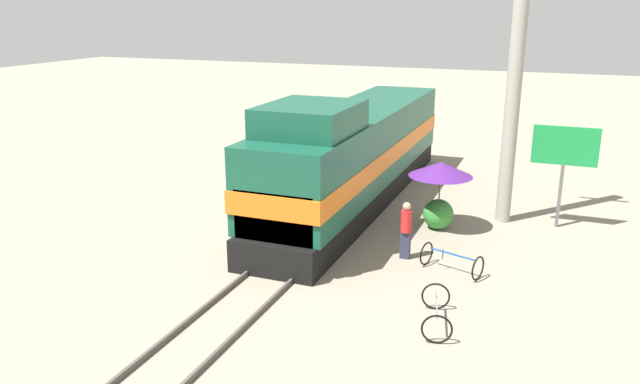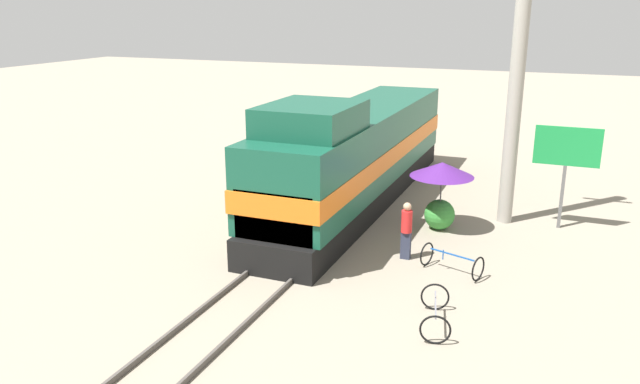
# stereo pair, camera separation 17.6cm
# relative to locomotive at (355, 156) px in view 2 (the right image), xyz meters

# --- Properties ---
(ground_plane) EXTENTS (120.00, 120.00, 0.00)m
(ground_plane) POSITION_rel_locomotive_xyz_m (0.00, -3.56, -2.00)
(ground_plane) COLOR gray
(rail_near) EXTENTS (0.08, 29.25, 0.15)m
(rail_near) POSITION_rel_locomotive_xyz_m (-0.72, -3.56, -1.93)
(rail_near) COLOR #4C4742
(rail_near) RESTS_ON ground_plane
(rail_far) EXTENTS (0.08, 29.25, 0.15)m
(rail_far) POSITION_rel_locomotive_xyz_m (0.72, -3.56, -1.93)
(rail_far) COLOR #4C4742
(rail_far) RESTS_ON ground_plane
(locomotive) EXTENTS (3.00, 16.03, 4.65)m
(locomotive) POSITION_rel_locomotive_xyz_m (0.00, 0.00, 0.00)
(locomotive) COLOR black
(locomotive) RESTS_ON ground_plane
(utility_pole) EXTENTS (1.80, 0.52, 11.14)m
(utility_pole) POSITION_rel_locomotive_xyz_m (5.75, 0.24, 3.60)
(utility_pole) COLOR #9E998E
(utility_pole) RESTS_ON ground_plane
(vendor_umbrella) EXTENTS (2.21, 2.21, 2.46)m
(vendor_umbrella) POSITION_rel_locomotive_xyz_m (3.71, -1.54, 0.20)
(vendor_umbrella) COLOR #4C4C4C
(vendor_umbrella) RESTS_ON ground_plane
(billboard_sign) EXTENTS (2.20, 0.12, 3.64)m
(billboard_sign) POSITION_rel_locomotive_xyz_m (7.63, 0.31, 0.74)
(billboard_sign) COLOR #595959
(billboard_sign) RESTS_ON ground_plane
(shrub_cluster) EXTENTS (1.08, 1.08, 1.08)m
(shrub_cluster) POSITION_rel_locomotive_xyz_m (3.69, -1.46, -1.47)
(shrub_cluster) COLOR #388C38
(shrub_cluster) RESTS_ON ground_plane
(person_bystander) EXTENTS (0.34, 0.34, 1.84)m
(person_bystander) POSITION_rel_locomotive_xyz_m (3.27, -4.55, -1.00)
(person_bystander) COLOR #2D3347
(person_bystander) RESTS_ON ground_plane
(bicycle) EXTENTS (1.91, 1.27, 0.73)m
(bicycle) POSITION_rel_locomotive_xyz_m (4.82, -5.10, -1.63)
(bicycle) COLOR black
(bicycle) RESTS_ON ground_plane
(bicycle_spare) EXTENTS (1.11, 1.92, 0.75)m
(bicycle_spare) POSITION_rel_locomotive_xyz_m (5.05, -8.48, -1.62)
(bicycle_spare) COLOR black
(bicycle_spare) RESTS_ON ground_plane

